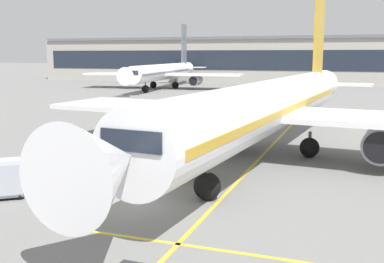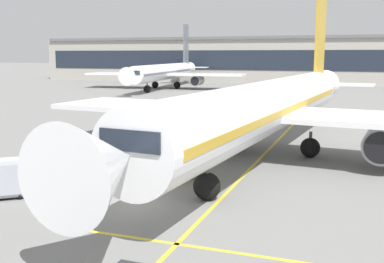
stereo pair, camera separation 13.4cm
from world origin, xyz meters
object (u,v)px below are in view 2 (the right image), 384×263
Objects in this scene: ground_crew_by_loader at (131,175)px; ground_crew_by_carts at (105,161)px; baggage_cart_lead at (114,168)px; baggage_cart_third at (2,177)px; distant_airplane at (165,72)px; baggage_cart_second at (57,172)px; safety_cone_engine_keepout at (180,144)px; belt_loader at (170,162)px; parked_airplane at (271,107)px.

ground_crew_by_carts is (-3.00, 2.42, 0.00)m from ground_crew_by_loader.
baggage_cart_lead and baggage_cart_third have the same top height.
baggage_cart_third is at bearing -120.14° from ground_crew_by_carts.
distant_airplane is (-21.72, 71.26, 2.44)m from baggage_cart_third.
baggage_cart_lead is at bearing -68.94° from distant_airplane.
baggage_cart_second reaches higher than safety_cone_engine_keepout.
baggage_cart_third is 6.47m from ground_crew_by_loader.
distant_airplane is (-28.24, 64.92, 2.54)m from belt_loader.
ground_crew_by_loader is 12.02m from safety_cone_engine_keepout.
belt_loader is 3.83m from ground_crew_by_carts.
safety_cone_engine_keepout is at bearing -65.68° from distant_airplane.
baggage_cart_second is at bearing 44.63° from baggage_cart_third.
distant_airplane is at bearing 113.51° from belt_loader.
safety_cone_engine_keepout is at bearing 107.54° from belt_loader.
parked_airplane is at bearing -60.31° from distant_airplane.
ground_crew_by_loader is (-5.01, -11.38, -2.52)m from parked_airplane.
ground_crew_by_carts is (-1.40, 1.40, -0.00)m from baggage_cart_lead.
ground_crew_by_loader is at bearing -32.36° from baggage_cart_lead.
baggage_cart_lead is 1.51× the size of ground_crew_by_loader.
ground_crew_by_carts is 9.50m from safety_cone_engine_keepout.
parked_airplane is 7.69m from safety_cone_engine_keepout.
baggage_cart_lead is 0.06× the size of distant_airplane.
distant_airplane is at bearing 106.95° from baggage_cart_third.
baggage_cart_lead reaches higher than ground_crew_by_loader.
safety_cone_engine_keepout is (-0.36, 10.82, -0.69)m from baggage_cart_lead.
baggage_cart_lead is 1.98m from ground_crew_by_carts.
parked_airplane reaches higher than belt_loader.
parked_airplane is at bearing 60.03° from belt_loader.
parked_airplane is 16.39× the size of baggage_cart_third.
baggage_cart_third is 4.19× the size of safety_cone_engine_keepout.
ground_crew_by_carts is at bearing -131.79° from parked_airplane.
baggage_cart_third reaches higher than ground_crew_by_carts.
ground_crew_by_loader is 74.05m from distant_airplane.
baggage_cart_second is 4.08m from ground_crew_by_loader.
ground_crew_by_loader is 2.77× the size of safety_cone_engine_keepout.
baggage_cart_second is 12.75m from safety_cone_engine_keepout.
baggage_cart_third is (-4.32, -3.63, 0.00)m from baggage_cart_lead.
ground_crew_by_loader is at bearing -68.07° from distant_airplane.
baggage_cart_third is at bearing -135.37° from baggage_cart_second.
belt_loader is at bearing 50.95° from baggage_cart_lead.
baggage_cart_second is (-9.02, -12.11, -2.52)m from parked_airplane.
parked_airplane reaches higher than ground_crew_by_carts.
distant_airplane reaches higher than baggage_cart_third.
distant_airplane reaches higher than ground_crew_by_carts.
parked_airplane reaches higher than ground_crew_by_loader.
safety_cone_engine_keepout is at bearing 83.74° from ground_crew_by_carts.
ground_crew_by_carts is (-3.60, -1.31, 0.10)m from belt_loader.
baggage_cart_lead is 1.90m from ground_crew_by_loader.
baggage_cart_third is at bearing -105.30° from safety_cone_engine_keepout.
belt_loader is 3.78m from ground_crew_by_loader.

